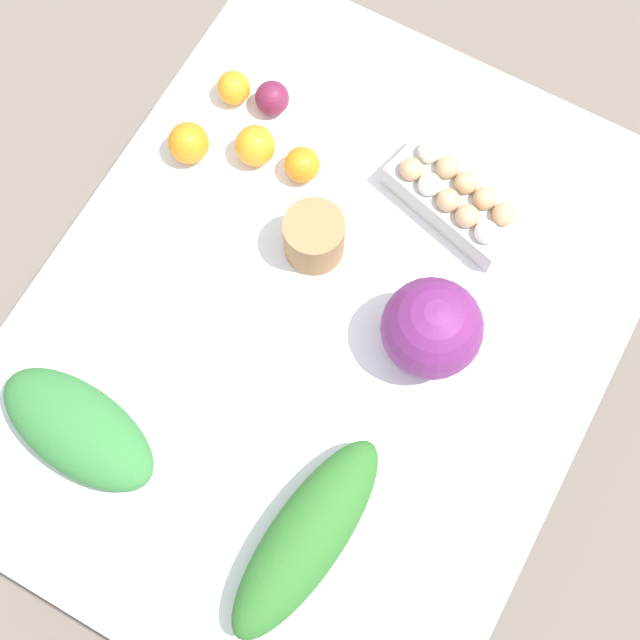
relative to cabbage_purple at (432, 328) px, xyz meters
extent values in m
plane|color=#70665B|center=(0.06, -0.19, -0.80)|extent=(8.00, 8.00, 0.00)
cube|color=silver|center=(0.06, -0.19, -0.10)|extent=(1.29, 1.02, 0.03)
cylinder|color=olive|center=(-0.52, -0.63, -0.46)|extent=(0.06, 0.06, 0.68)
cylinder|color=olive|center=(0.65, -0.63, -0.46)|extent=(0.06, 0.06, 0.68)
cylinder|color=olive|center=(-0.52, 0.26, -0.46)|extent=(0.06, 0.06, 0.68)
sphere|color=#6B2366|center=(0.00, 0.00, 0.00)|extent=(0.18, 0.18, 0.18)
cube|color=#B7B7B2|center=(-0.26, -0.08, -0.06)|extent=(0.18, 0.29, 0.06)
sphere|color=tan|center=(-0.26, -0.17, -0.02)|extent=(0.04, 0.04, 0.04)
sphere|color=white|center=(-0.25, -0.13, -0.02)|extent=(0.04, 0.04, 0.04)
sphere|color=tan|center=(-0.24, -0.09, -0.02)|extent=(0.04, 0.04, 0.04)
sphere|color=tan|center=(-0.23, -0.04, -0.02)|extent=(0.04, 0.04, 0.04)
sphere|color=white|center=(-0.22, 0.00, -0.02)|extent=(0.04, 0.04, 0.04)
sphere|color=white|center=(-0.31, -0.16, -0.02)|extent=(0.04, 0.04, 0.04)
sphere|color=tan|center=(-0.30, -0.12, -0.02)|extent=(0.04, 0.04, 0.04)
sphere|color=tan|center=(-0.29, -0.07, -0.02)|extent=(0.04, 0.04, 0.04)
sphere|color=tan|center=(-0.28, -0.03, -0.02)|extent=(0.04, 0.04, 0.04)
sphere|color=tan|center=(-0.26, 0.02, -0.02)|extent=(0.04, 0.04, 0.04)
cylinder|color=#997047|center=(-0.06, -0.27, -0.04)|extent=(0.11, 0.11, 0.10)
ellipsoid|color=#2D6B28|center=(0.41, -0.02, -0.04)|extent=(0.39, 0.16, 0.10)
ellipsoid|color=#337538|center=(0.44, -0.45, -0.05)|extent=(0.18, 0.32, 0.09)
sphere|color=maroon|center=(-0.29, -0.49, -0.06)|extent=(0.07, 0.07, 0.07)
sphere|color=orange|center=(-0.19, -0.37, -0.05)|extent=(0.07, 0.07, 0.07)
sphere|color=orange|center=(-0.18, -0.46, -0.05)|extent=(0.08, 0.08, 0.08)
sphere|color=orange|center=(-0.12, -0.58, -0.05)|extent=(0.08, 0.08, 0.08)
sphere|color=orange|center=(-0.27, -0.57, -0.06)|extent=(0.07, 0.07, 0.07)
camera|label=1|loc=(0.49, 0.05, 1.46)|focal=50.00mm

